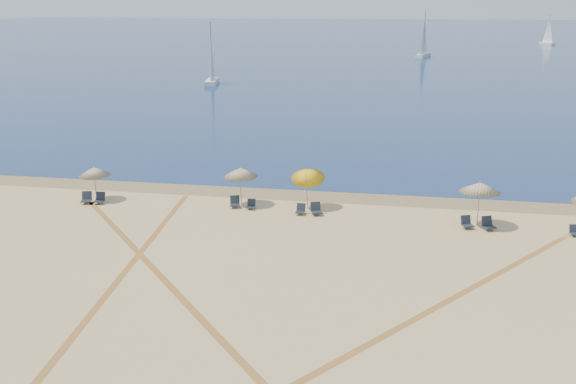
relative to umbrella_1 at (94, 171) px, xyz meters
name	(u,v)px	position (x,y,z in m)	size (l,w,h in m)	color
ocean	(395,36)	(12.55, 204.56, -1.87)	(500.00, 500.00, 0.00)	#0C2151
wet_sand	(299,194)	(12.55, 3.56, -1.87)	(500.00, 500.00, 0.00)	olive
umbrella_1	(94,171)	(0.00, 0.00, 0.00)	(1.94, 1.97, 2.22)	gray
umbrella_2	(241,172)	(9.37, 0.69, 0.21)	(2.12, 2.15, 2.44)	gray
umbrella_3	(308,174)	(13.56, 0.74, 0.26)	(2.07, 2.14, 2.77)	gray
umbrella_4	(480,187)	(23.54, -0.80, 0.38)	(2.31, 2.31, 2.60)	gray
chair_1	(87,198)	(-0.27, -0.80, -1.56)	(0.76, 0.84, 0.73)	black
chair_2	(100,199)	(0.56, -0.67, -1.57)	(0.61, 0.71, 0.71)	black
chair_3	(235,202)	(9.12, 0.09, -1.57)	(0.75, 0.81, 0.70)	black
chair_4	(251,205)	(10.20, -0.08, -1.61)	(0.54, 0.62, 0.60)	black
chair_5	(301,210)	(13.35, -0.57, -1.60)	(0.54, 0.63, 0.64)	black
chair_6	(316,209)	(14.26, -0.47, -1.56)	(0.83, 0.88, 0.73)	black
chair_7	(467,223)	(22.92, -1.35, -1.57)	(0.79, 0.84, 0.69)	black
chair_8	(488,224)	(24.07, -1.41, -1.55)	(0.85, 0.90, 0.74)	black
chair_9	(575,231)	(28.59, -1.62, -1.61)	(0.60, 0.67, 0.60)	black
sailboat_0	(424,43)	(21.46, 115.90, 1.05)	(3.50, 6.70, 9.69)	white
sailboat_1	(212,65)	(-10.28, 60.05, 0.90)	(2.62, 6.35, 9.19)	white
sailboat_2	(548,35)	(56.13, 165.00, 0.67)	(3.69, 5.72, 8.41)	white
tire_tracks	(221,286)	(11.56, -11.58, -1.88)	(52.38, 43.13, 0.00)	tan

